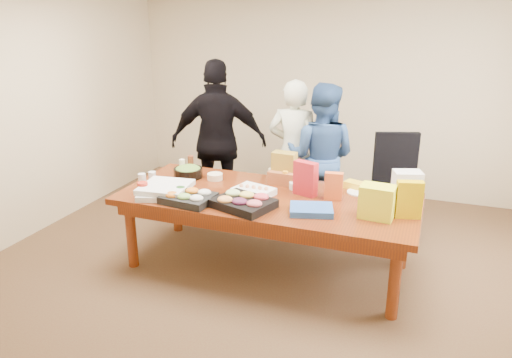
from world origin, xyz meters
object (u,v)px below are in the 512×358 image
at_px(office_chair, 391,193).
at_px(sheet_cake, 254,191).
at_px(conference_table, 267,232).
at_px(person_right, 321,157).
at_px(salad_bowl, 188,173).
at_px(person_center, 294,152).

height_order(office_chair, sheet_cake, office_chair).
bearing_deg(conference_table, office_chair, 44.07).
distance_m(person_right, sheet_cake, 1.22).
height_order(office_chair, salad_bowl, office_chair).
distance_m(person_center, sheet_cake, 1.25).
xyz_separation_m(office_chair, person_center, (-1.16, 0.23, 0.28)).
bearing_deg(person_center, office_chair, 165.86).
height_order(conference_table, office_chair, office_chair).
bearing_deg(person_center, sheet_cake, 85.50).
relative_size(office_chair, person_right, 0.67).
height_order(conference_table, sheet_cake, sheet_cake).
height_order(person_center, salad_bowl, person_center).
height_order(conference_table, person_right, person_right).
relative_size(person_right, sheet_cake, 4.65).
relative_size(office_chair, person_center, 0.67).
xyz_separation_m(person_right, sheet_cake, (-0.37, -1.16, -0.06)).
height_order(conference_table, salad_bowl, salad_bowl).
relative_size(person_center, person_right, 1.01).
bearing_deg(office_chair, person_center, 150.56).
xyz_separation_m(person_center, person_right, (0.35, -0.09, -0.00)).
bearing_deg(salad_bowl, office_chair, 21.23).
xyz_separation_m(conference_table, sheet_cake, (-0.14, -0.01, 0.41)).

